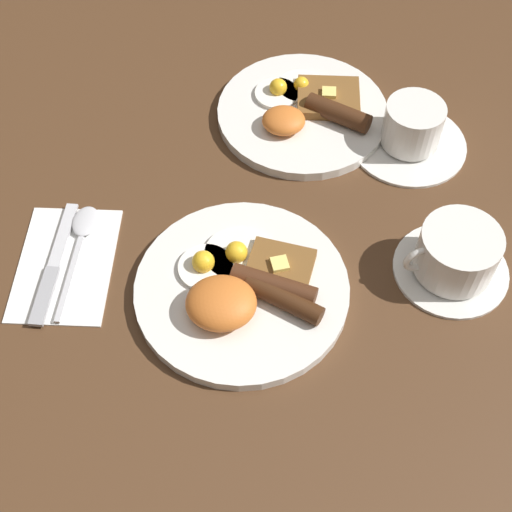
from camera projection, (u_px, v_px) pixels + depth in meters
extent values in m
plane|color=#4C301C|center=(242.00, 293.00, 0.86)|extent=(3.00, 3.00, 0.00)
cylinder|color=silver|center=(242.00, 289.00, 0.86)|extent=(0.26, 0.26, 0.01)
cylinder|color=white|center=(206.00, 268.00, 0.86)|extent=(0.07, 0.07, 0.01)
sphere|color=yellow|center=(203.00, 262.00, 0.86)|extent=(0.03, 0.03, 0.03)
cylinder|color=white|center=(237.00, 254.00, 0.88)|extent=(0.08, 0.08, 0.01)
sphere|color=yellow|center=(236.00, 252.00, 0.87)|extent=(0.03, 0.03, 0.03)
ellipsoid|color=orange|center=(221.00, 303.00, 0.82)|extent=(0.08, 0.07, 0.04)
cylinder|color=#3E210F|center=(284.00, 299.00, 0.83)|extent=(0.10, 0.07, 0.02)
cylinder|color=#482615|center=(274.00, 285.00, 0.84)|extent=(0.11, 0.06, 0.03)
cube|color=brown|center=(280.00, 269.00, 0.86)|extent=(0.09, 0.09, 0.01)
cube|color=#F4E072|center=(280.00, 264.00, 0.85)|extent=(0.02, 0.02, 0.01)
cylinder|color=silver|center=(302.00, 114.00, 1.03)|extent=(0.25, 0.25, 0.01)
cylinder|color=white|center=(277.00, 94.00, 1.04)|extent=(0.06, 0.06, 0.01)
sphere|color=yellow|center=(278.00, 87.00, 1.04)|extent=(0.03, 0.03, 0.03)
cylinder|color=white|center=(301.00, 87.00, 1.05)|extent=(0.07, 0.07, 0.01)
sphere|color=yellow|center=(301.00, 84.00, 1.04)|extent=(0.02, 0.02, 0.02)
ellipsoid|color=orange|center=(284.00, 120.00, 0.99)|extent=(0.06, 0.05, 0.03)
cylinder|color=#412311|center=(338.00, 113.00, 1.00)|extent=(0.10, 0.07, 0.03)
cube|color=brown|center=(328.00, 98.00, 1.03)|extent=(0.09, 0.08, 0.01)
cube|color=#F4E072|center=(329.00, 93.00, 1.02)|extent=(0.02, 0.02, 0.01)
cylinder|color=silver|center=(451.00, 269.00, 0.88)|extent=(0.14, 0.14, 0.01)
cylinder|color=silver|center=(458.00, 252.00, 0.85)|extent=(0.10, 0.10, 0.06)
cylinder|color=#56331E|center=(463.00, 238.00, 0.83)|extent=(0.09, 0.09, 0.00)
torus|color=silver|center=(420.00, 259.00, 0.84)|extent=(0.04, 0.02, 0.04)
cylinder|color=silver|center=(408.00, 143.00, 1.00)|extent=(0.16, 0.16, 0.01)
cylinder|color=silver|center=(413.00, 124.00, 0.97)|extent=(0.08, 0.08, 0.06)
cylinder|color=#56331E|center=(417.00, 109.00, 0.95)|extent=(0.07, 0.07, 0.00)
torus|color=silver|center=(421.00, 104.00, 0.99)|extent=(0.02, 0.04, 0.04)
cube|color=white|center=(66.00, 264.00, 0.89)|extent=(0.12, 0.18, 0.01)
cube|color=silver|center=(63.00, 235.00, 0.91)|extent=(0.02, 0.10, 0.00)
cube|color=#9E9EA3|center=(44.00, 296.00, 0.85)|extent=(0.02, 0.08, 0.01)
ellipsoid|color=silver|center=(86.00, 221.00, 0.92)|extent=(0.04, 0.05, 0.01)
cube|color=silver|center=(70.00, 278.00, 0.87)|extent=(0.02, 0.12, 0.00)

